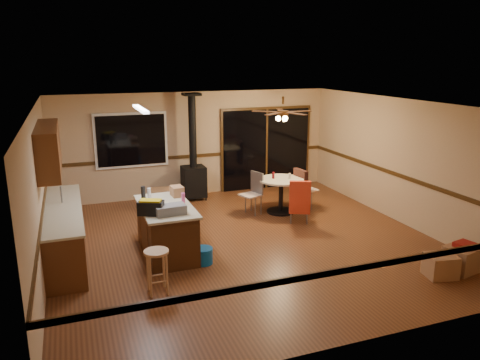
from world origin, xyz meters
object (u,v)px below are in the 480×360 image
wood_stove (194,171)px  chair_left (254,188)px  dining_table (281,189)px  box_corner_a (462,258)px  box_corner_b (441,266)px  toolbox_black (151,208)px  bar_stool (157,272)px  blue_bucket (203,256)px  box_under_window (162,198)px  chair_right (301,184)px  kitchen_island (167,229)px  chair_near (300,197)px  toolbox_grey (170,210)px

wood_stove → chair_left: 1.82m
dining_table → box_corner_a: bearing=-67.7°
wood_stove → box_corner_b: 6.09m
toolbox_black → chair_left: 3.27m
bar_stool → box_corner_a: bar_stool is taller
box_corner_b → chair_left: bearing=112.4°
box_corner_a → dining_table: bearing=112.3°
wood_stove → toolbox_black: 3.83m
blue_bucket → box_under_window: box_under_window is taller
toolbox_black → box_corner_b: toolbox_black is taller
bar_stool → chair_right: size_ratio=0.96×
kitchen_island → bar_stool: bearing=-107.2°
chair_near → box_corner_a: bearing=-62.3°
toolbox_black → box_under_window: bearing=76.4°
chair_right → box_corner_b: chair_right is taller
box_corner_a → box_corner_b: 0.51m
bar_stool → chair_near: (3.33, 1.91, 0.26)m
chair_right → box_under_window: size_ratio=1.26×
chair_right → bar_stool: bearing=-143.9°
kitchen_island → bar_stool: kitchen_island is taller
box_under_window → box_corner_b: bearing=-55.6°
box_under_window → blue_bucket: bearing=-88.9°
blue_bucket → box_corner_a: bearing=-23.7°
box_corner_a → box_corner_b: (-0.51, -0.06, -0.02)m
toolbox_grey → toolbox_black: bearing=163.8°
toolbox_grey → box_corner_a: (4.44, -1.87, -0.77)m
bar_stool → chair_left: 3.98m
wood_stove → box_corner_b: (2.61, -5.47, -0.54)m
kitchen_island → toolbox_grey: 0.72m
bar_stool → box_corner_b: bearing=-13.5°
wood_stove → toolbox_grey: wood_stove is taller
toolbox_black → chair_left: toolbox_black is taller
chair_near → chair_right: size_ratio=1.00×
chair_left → chair_right: 1.12m
kitchen_island → toolbox_grey: (-0.02, -0.49, 0.52)m
toolbox_black → blue_bucket: size_ratio=1.24×
dining_table → chair_right: (0.52, 0.02, 0.06)m
toolbox_black → box_under_window: (0.74, 3.08, -0.79)m
dining_table → chair_left: (-0.60, 0.13, 0.05)m
box_corner_a → box_corner_b: box_corner_a is taller
box_corner_a → wood_stove: bearing=120.0°
dining_table → wood_stove: bearing=133.7°
chair_near → wood_stove: bearing=122.5°
kitchen_island → box_corner_b: (3.91, -2.42, -0.27)m
dining_table → box_corner_a: dining_table is taller
box_under_window → box_corner_b: (3.49, -5.10, -0.04)m
dining_table → box_corner_a: size_ratio=1.86×
dining_table → chair_near: 0.87m
box_corner_a → toolbox_black: bearing=157.6°
dining_table → chair_left: chair_left is taller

